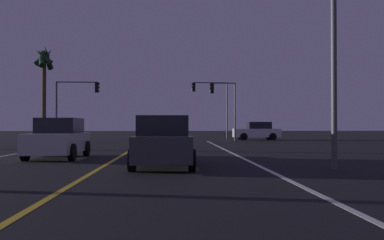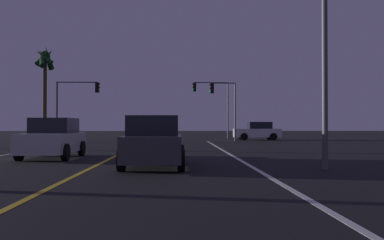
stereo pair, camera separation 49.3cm
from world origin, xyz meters
TOP-DOWN VIEW (x-y plane):
  - lane_edge_right at (5.30, 14.44)m, footprint 0.16×40.89m
  - lane_center_divider at (0.00, 14.44)m, footprint 0.16×40.89m
  - car_oncoming at (-2.47, 16.68)m, footprint 2.02×4.30m
  - car_crossing_side at (10.23, 37.80)m, footprint 4.30×2.02m
  - car_lead_same_lane at (2.03, 12.70)m, footprint 2.02×4.30m
  - traffic_light_near_right at (6.69, 35.39)m, footprint 2.34×0.36m
  - traffic_light_near_left at (-5.94, 35.39)m, footprint 3.79×0.36m
  - traffic_light_far_right at (6.07, 40.89)m, footprint 3.68×0.36m
  - street_lamp_right_near at (7.03, 11.75)m, footprint 1.82×0.44m
  - palm_tree_left_far at (-8.95, 35.66)m, footprint 1.83×2.15m

SIDE VIEW (x-z plane):
  - lane_edge_right at x=5.30m, z-range 0.00..0.01m
  - lane_center_divider at x=0.00m, z-range 0.00..0.01m
  - car_oncoming at x=-2.47m, z-range -0.03..1.67m
  - car_crossing_side at x=10.23m, z-range -0.03..1.67m
  - car_lead_same_lane at x=2.03m, z-range -0.03..1.67m
  - traffic_light_near_right at x=6.69m, z-range 1.23..6.38m
  - traffic_light_near_left at x=-5.94m, z-range 1.31..6.50m
  - traffic_light_far_right at x=6.07m, z-range 1.41..7.17m
  - street_lamp_right_near at x=7.03m, z-range 1.04..8.71m
  - palm_tree_left_far at x=-8.95m, z-range 2.43..10.79m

